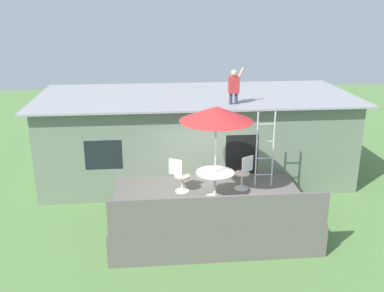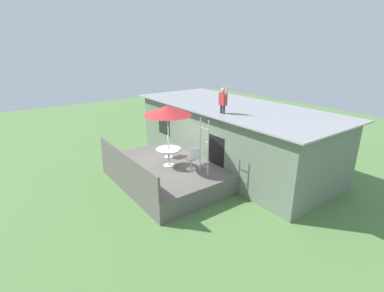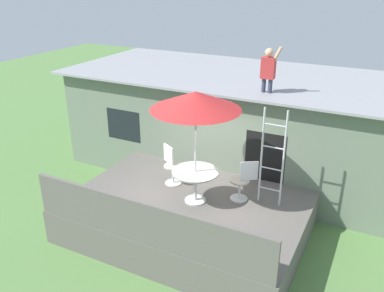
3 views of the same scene
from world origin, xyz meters
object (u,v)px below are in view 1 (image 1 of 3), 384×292
patio_table (215,178)px  person_figure (234,84)px  patio_umbrella (216,114)px  patio_chair_left (180,176)px  step_ladder (265,150)px  patio_chair_right (244,173)px

patio_table → person_figure: 3.12m
patio_umbrella → patio_chair_left: size_ratio=2.76×
step_ladder → patio_chair_left: (-2.41, -0.12, -0.64)m
patio_table → patio_umbrella: (-0.00, 0.00, 1.76)m
patio_umbrella → patio_table: bearing=-7.1°
step_ladder → person_figure: bearing=113.9°
patio_umbrella → person_figure: size_ratio=2.29×
patio_table → patio_umbrella: size_ratio=0.41×
person_figure → patio_chair_right: 2.73m
patio_table → patio_umbrella: bearing=172.9°
patio_chair_left → patio_chair_right: same height
patio_chair_left → person_figure: bearing=72.4°
patio_chair_left → patio_chair_right: (1.82, 0.03, 0.00)m
patio_chair_left → patio_table: bearing=0.0°
patio_table → step_ladder: size_ratio=0.47×
patio_table → patio_chair_right: (0.91, 0.57, -0.13)m
step_ladder → person_figure: person_figure is taller
patio_table → person_figure: person_figure is taller
patio_umbrella → step_ladder: bearing=23.7°
patio_table → patio_chair_left: 1.06m
patio_chair_left → patio_umbrella: bearing=0.0°
patio_umbrella → step_ladder: (1.50, 0.66, -1.25)m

